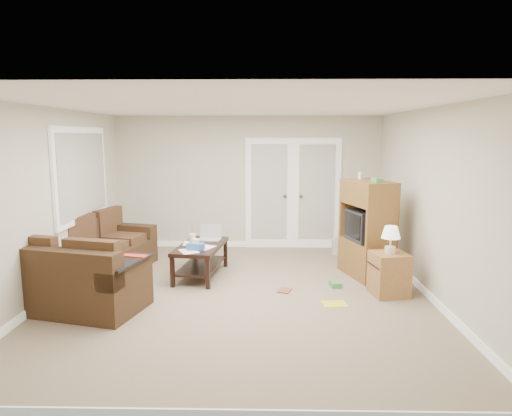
{
  "coord_description": "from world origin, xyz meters",
  "views": [
    {
      "loc": [
        0.33,
        -5.87,
        2.13
      ],
      "look_at": [
        0.19,
        0.61,
        1.1
      ],
      "focal_mm": 32.0,
      "sensor_mm": 36.0,
      "label": 1
    }
  ],
  "objects_px": {
    "coffee_table": "(201,259)",
    "tv_armoire": "(367,228)",
    "side_cabinet": "(389,270)",
    "sectional_sofa": "(85,267)"
  },
  "relations": [
    {
      "from": "coffee_table",
      "to": "tv_armoire",
      "type": "distance_m",
      "value": 2.56
    },
    {
      "from": "side_cabinet",
      "to": "sectional_sofa",
      "type": "bearing_deg",
      "value": 168.47
    },
    {
      "from": "sectional_sofa",
      "to": "tv_armoire",
      "type": "bearing_deg",
      "value": 24.58
    },
    {
      "from": "coffee_table",
      "to": "side_cabinet",
      "type": "height_order",
      "value": "side_cabinet"
    },
    {
      "from": "tv_armoire",
      "to": "side_cabinet",
      "type": "bearing_deg",
      "value": -97.94
    },
    {
      "from": "sectional_sofa",
      "to": "side_cabinet",
      "type": "distance_m",
      "value": 4.17
    },
    {
      "from": "sectional_sofa",
      "to": "coffee_table",
      "type": "relative_size",
      "value": 2.4
    },
    {
      "from": "sectional_sofa",
      "to": "coffee_table",
      "type": "bearing_deg",
      "value": 38.1
    },
    {
      "from": "tv_armoire",
      "to": "coffee_table",
      "type": "bearing_deg",
      "value": 164.99
    },
    {
      "from": "tv_armoire",
      "to": "side_cabinet",
      "type": "distance_m",
      "value": 0.95
    }
  ]
}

